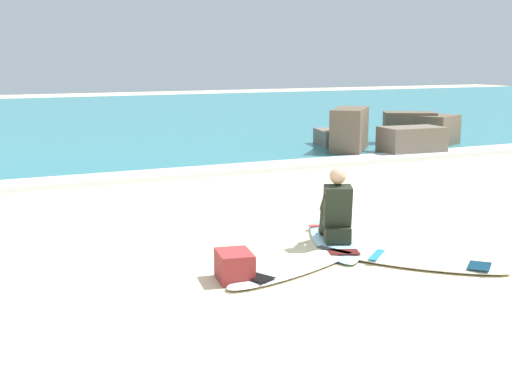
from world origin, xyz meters
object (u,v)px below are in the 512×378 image
at_px(surfboard_main, 333,240).
at_px(surfboard_spare_far, 423,263).
at_px(surfboard_spare_near, 300,265).
at_px(beach_bag, 234,266).
at_px(surfer_seated, 336,212).

height_order(surfboard_main, surfboard_spare_far, same).
xyz_separation_m(surfboard_main, surfboard_spare_far, (0.38, -1.36, 0.00)).
bearing_deg(surfboard_spare_near, beach_bag, -173.68).
relative_size(surfboard_spare_near, surfboard_spare_far, 1.33).
relative_size(surfboard_main, surfboard_spare_near, 0.95).
relative_size(surfboard_spare_near, beach_bag, 5.02).
height_order(surfer_seated, surfboard_spare_far, surfer_seated).
xyz_separation_m(surfboard_main, beach_bag, (-1.82, -0.90, 0.12)).
bearing_deg(beach_bag, surfboard_spare_near, 6.32).
height_order(surfboard_main, beach_bag, beach_bag).
distance_m(surfboard_main, surfboard_spare_near, 1.24).
xyz_separation_m(surfer_seated, surfboard_spare_near, (-0.89, -0.65, -0.40)).
height_order(surfer_seated, surfboard_spare_near, surfer_seated).
relative_size(surfer_seated, surfboard_spare_near, 0.39).
distance_m(surfboard_spare_near, surfboard_spare_far, 1.44).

